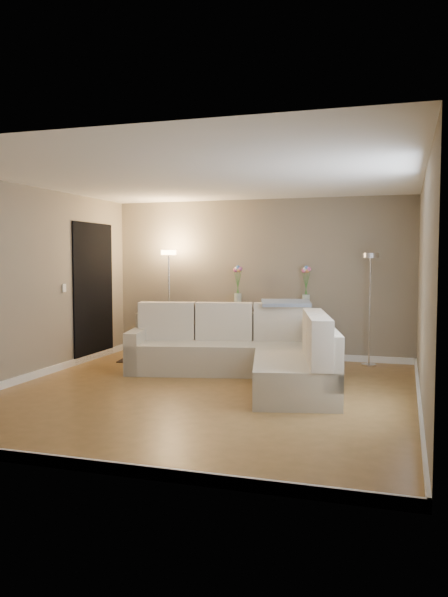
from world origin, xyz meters
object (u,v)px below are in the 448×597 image
(console_table, at_px, (266,330))
(floor_lamp_unlit, at_px, (370,286))
(floor_lamp_lit, at_px, (169,281))
(sectional_sofa, at_px, (251,351))

(console_table, distance_m, floor_lamp_unlit, 1.82)
(floor_lamp_lit, relative_size, floor_lamp_unlit, 1.03)
(floor_lamp_lit, xyz_separation_m, floor_lamp_unlit, (3.27, 0.04, -0.04))
(sectional_sofa, xyz_separation_m, floor_lamp_lit, (-1.77, 1.35, 0.89))
(console_table, distance_m, floor_lamp_lit, 1.81)
(floor_lamp_lit, bearing_deg, sectional_sofa, -37.31)
(console_table, relative_size, floor_lamp_unlit, 0.78)
(sectional_sofa, xyz_separation_m, floor_lamp_unlit, (1.49, 1.39, 0.85))
(floor_lamp_lit, height_order, floor_lamp_unlit, floor_lamp_lit)
(console_table, bearing_deg, floor_lamp_unlit, -6.44)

